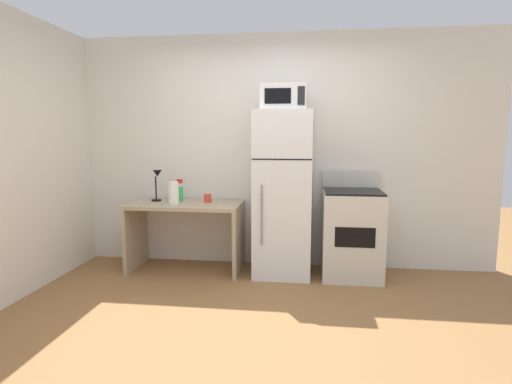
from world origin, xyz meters
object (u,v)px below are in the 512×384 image
at_px(spray_bottle, 180,192).
at_px(refrigerator, 283,194).
at_px(desk, 186,223).
at_px(desk_lamp, 157,180).
at_px(microwave, 284,97).
at_px(paper_towel_roll, 174,193).
at_px(oven_range, 352,233).
at_px(coffee_mug, 208,198).

xyz_separation_m(spray_bottle, refrigerator, (1.17, -0.12, 0.02)).
relative_size(desk, refrigerator, 0.70).
xyz_separation_m(desk, spray_bottle, (-0.10, 0.13, 0.32)).
relative_size(desk, desk_lamp, 3.46).
bearing_deg(microwave, paper_towel_roll, -177.37).
distance_m(desk, desk_lamp, 0.59).
distance_m(spray_bottle, paper_towel_roll, 0.20).
xyz_separation_m(desk_lamp, paper_towel_roll, (0.24, -0.15, -0.12)).
bearing_deg(spray_bottle, oven_range, -3.56).
distance_m(coffee_mug, microwave, 1.36).
height_order(paper_towel_roll, refrigerator, refrigerator).
bearing_deg(paper_towel_roll, oven_range, 2.29).
distance_m(desk, oven_range, 1.80).
distance_m(desk, spray_bottle, 0.36).
relative_size(refrigerator, microwave, 3.78).
relative_size(microwave, oven_range, 0.42).
bearing_deg(oven_range, desk_lamp, 177.94).
bearing_deg(coffee_mug, refrigerator, -4.20).
height_order(spray_bottle, oven_range, oven_range).
bearing_deg(desk, microwave, -0.76).
bearing_deg(paper_towel_roll, coffee_mug, 21.85).
distance_m(desk_lamp, coffee_mug, 0.61).
relative_size(desk, spray_bottle, 4.91).
bearing_deg(coffee_mug, spray_bottle, 170.15).
distance_m(desk_lamp, refrigerator, 1.43).
height_order(desk_lamp, oven_range, desk_lamp).
distance_m(paper_towel_roll, refrigerator, 1.18).
xyz_separation_m(coffee_mug, microwave, (0.84, -0.08, 1.07)).
bearing_deg(desk, coffee_mug, 16.40).
distance_m(spray_bottle, oven_range, 1.94).
xyz_separation_m(desk, desk_lamp, (-0.35, 0.09, 0.46)).
relative_size(spray_bottle, paper_towel_roll, 1.04).
relative_size(desk_lamp, refrigerator, 0.20).
bearing_deg(desk, oven_range, 0.26).
xyz_separation_m(coffee_mug, oven_range, (1.56, -0.06, -0.33)).
distance_m(spray_bottle, refrigerator, 1.17).
bearing_deg(coffee_mug, desk, -163.60).
bearing_deg(paper_towel_roll, desk, 32.21).
bearing_deg(spray_bottle, paper_towel_roll, -92.87).
bearing_deg(desk, desk_lamp, 166.34).
bearing_deg(microwave, desk, 179.24).
height_order(desk, spray_bottle, spray_bottle).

